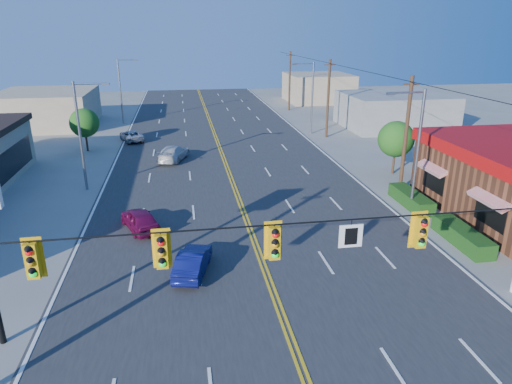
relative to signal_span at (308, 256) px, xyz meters
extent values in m
plane|color=gray|center=(0.12, 0.00, -4.89)|extent=(160.00, 160.00, 0.00)
cube|color=#2D2D30|center=(0.12, 20.00, -4.86)|extent=(20.00, 120.00, 0.06)
cylinder|color=black|center=(0.12, 0.00, 1.11)|extent=(24.00, 0.05, 0.05)
cube|color=white|center=(1.32, 0.00, 0.56)|extent=(0.75, 0.04, 0.75)
cube|color=#D89E0C|center=(-7.88, 0.00, 0.54)|extent=(0.55, 0.34, 1.25)
cube|color=#D89E0C|center=(-4.38, 0.00, 0.54)|extent=(0.55, 0.34, 1.25)
cube|color=#D89E0C|center=(-1.08, 0.00, 0.54)|extent=(0.55, 0.34, 1.25)
cube|color=#D89E0C|center=(3.62, 0.00, 0.54)|extent=(0.55, 0.34, 1.25)
cube|color=#194214|center=(11.62, 12.00, -4.44)|extent=(1.20, 9.00, 0.90)
cylinder|color=gray|center=(11.12, 14.00, -0.89)|extent=(0.20, 0.20, 8.00)
cylinder|color=gray|center=(10.02, 14.00, 2.91)|extent=(2.20, 0.12, 0.12)
cube|color=gray|center=(8.92, 14.00, 2.86)|extent=(0.50, 0.25, 0.15)
cylinder|color=gray|center=(11.12, 38.00, -0.89)|extent=(0.20, 0.20, 8.00)
cylinder|color=gray|center=(10.02, 38.00, 2.91)|extent=(2.20, 0.12, 0.12)
cube|color=gray|center=(8.92, 38.00, 2.86)|extent=(0.50, 0.25, 0.15)
cylinder|color=gray|center=(-10.88, 22.00, -0.89)|extent=(0.20, 0.20, 8.00)
cylinder|color=gray|center=(-9.78, 22.00, 2.91)|extent=(2.20, 0.12, 0.12)
cube|color=gray|center=(-8.68, 22.00, 2.86)|extent=(0.50, 0.25, 0.15)
cylinder|color=gray|center=(-10.88, 48.00, -0.89)|extent=(0.20, 0.20, 8.00)
cylinder|color=gray|center=(-9.78, 48.00, 2.91)|extent=(2.20, 0.12, 0.12)
cube|color=gray|center=(-8.68, 48.00, 2.86)|extent=(0.50, 0.25, 0.15)
cylinder|color=#47301E|center=(12.32, 18.00, -0.69)|extent=(0.28, 0.28, 8.40)
cylinder|color=#47301E|center=(12.32, 36.00, -0.69)|extent=(0.28, 0.28, 8.40)
cylinder|color=#47301E|center=(12.32, 54.00, -0.69)|extent=(0.28, 0.28, 8.40)
cylinder|color=#47301E|center=(13.62, 22.00, -3.84)|extent=(0.20, 0.20, 2.10)
sphere|color=#235B19|center=(13.62, 22.00, -1.95)|extent=(2.94, 2.94, 2.94)
cylinder|color=#47301E|center=(-12.88, 34.00, -3.89)|extent=(0.20, 0.20, 2.00)
sphere|color=#235B19|center=(-12.88, 34.00, -2.09)|extent=(2.80, 2.80, 2.80)
cube|color=gray|center=(22.12, 40.00, -2.89)|extent=(12.00, 10.00, 4.00)
cube|color=tan|center=(-19.88, 48.00, -2.79)|extent=(11.00, 12.00, 4.20)
cube|color=tan|center=(19.12, 62.00, -2.69)|extent=(10.00, 10.00, 4.40)
imported|color=maroon|center=(-6.36, 13.80, -4.24)|extent=(2.84, 4.10, 1.30)
imported|color=#0E1252|center=(-3.43, 8.09, -4.28)|extent=(2.16, 3.90, 1.22)
imported|color=silver|center=(-4.47, 28.94, -4.21)|extent=(3.32, 5.04, 1.36)
imported|color=#BAB9BF|center=(-8.92, 37.44, -4.32)|extent=(3.11, 4.48, 1.14)
camera|label=1|loc=(-3.63, -12.04, 6.57)|focal=32.00mm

